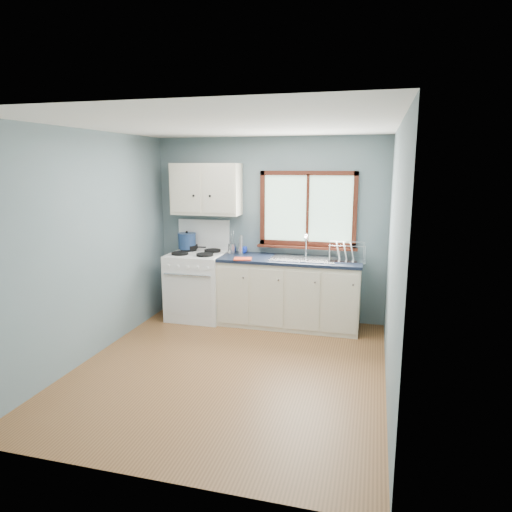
% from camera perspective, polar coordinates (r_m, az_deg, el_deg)
% --- Properties ---
extents(floor, '(3.20, 3.60, 0.02)m').
position_cam_1_polar(floor, '(5.01, -3.28, -13.96)').
color(floor, brown).
rests_on(floor, ground).
extents(ceiling, '(3.20, 3.60, 0.02)m').
position_cam_1_polar(ceiling, '(4.54, -3.65, 16.14)').
color(ceiling, white).
rests_on(ceiling, wall_back).
extents(wall_back, '(3.20, 0.02, 2.50)m').
position_cam_1_polar(wall_back, '(6.33, 1.67, 3.37)').
color(wall_back, slate).
rests_on(wall_back, ground).
extents(wall_front, '(3.20, 0.02, 2.50)m').
position_cam_1_polar(wall_front, '(3.00, -14.37, -6.07)').
color(wall_front, slate).
rests_on(wall_front, ground).
extents(wall_left, '(0.02, 3.60, 2.50)m').
position_cam_1_polar(wall_left, '(5.33, -20.13, 1.16)').
color(wall_left, slate).
rests_on(wall_left, ground).
extents(wall_right, '(0.02, 3.60, 2.50)m').
position_cam_1_polar(wall_right, '(4.39, 16.93, -0.70)').
color(wall_right, slate).
rests_on(wall_right, ground).
extents(gas_range, '(0.76, 0.69, 1.36)m').
position_cam_1_polar(gas_range, '(6.45, -7.32, -3.43)').
color(gas_range, white).
rests_on(gas_range, floor).
extents(base_cabinets, '(1.85, 0.60, 0.88)m').
position_cam_1_polar(base_cabinets, '(6.13, 4.18, -4.96)').
color(base_cabinets, beige).
rests_on(base_cabinets, floor).
extents(countertop, '(1.89, 0.64, 0.04)m').
position_cam_1_polar(countertop, '(6.01, 4.25, -0.48)').
color(countertop, black).
rests_on(countertop, base_cabinets).
extents(sink, '(0.84, 0.46, 0.44)m').
position_cam_1_polar(sink, '(5.99, 5.94, -0.95)').
color(sink, silver).
rests_on(sink, countertop).
extents(window, '(1.36, 0.10, 1.03)m').
position_cam_1_polar(window, '(6.17, 6.46, 5.20)').
color(window, '#9EC6A8').
rests_on(window, wall_back).
extents(upper_cabinets, '(0.95, 0.35, 0.70)m').
position_cam_1_polar(upper_cabinets, '(6.35, -6.26, 8.31)').
color(upper_cabinets, beige).
rests_on(upper_cabinets, wall_back).
extents(skillet, '(0.38, 0.26, 0.05)m').
position_cam_1_polar(skillet, '(6.55, -8.37, 1.17)').
color(skillet, black).
rests_on(skillet, gas_range).
extents(stockpot, '(0.33, 0.33, 0.25)m').
position_cam_1_polar(stockpot, '(6.53, -8.62, 1.91)').
color(stockpot, navy).
rests_on(stockpot, gas_range).
extents(utensil_crock, '(0.12, 0.12, 0.35)m').
position_cam_1_polar(utensil_crock, '(6.31, -3.02, 0.95)').
color(utensil_crock, silver).
rests_on(utensil_crock, countertop).
extents(thermos, '(0.08, 0.08, 0.26)m').
position_cam_1_polar(thermos, '(6.24, -1.96, 1.40)').
color(thermos, silver).
rests_on(thermos, countertop).
extents(soap_bottle, '(0.10, 0.10, 0.23)m').
position_cam_1_polar(soap_bottle, '(6.29, -1.60, 1.31)').
color(soap_bottle, '#122BBC').
rests_on(soap_bottle, countertop).
extents(dish_towel, '(0.26, 0.21, 0.02)m').
position_cam_1_polar(dish_towel, '(5.92, -1.67, -0.36)').
color(dish_towel, red).
rests_on(dish_towel, countertop).
extents(dish_rack, '(0.49, 0.39, 0.24)m').
position_cam_1_polar(dish_rack, '(5.94, 11.17, 0.01)').
color(dish_rack, silver).
rests_on(dish_rack, countertop).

